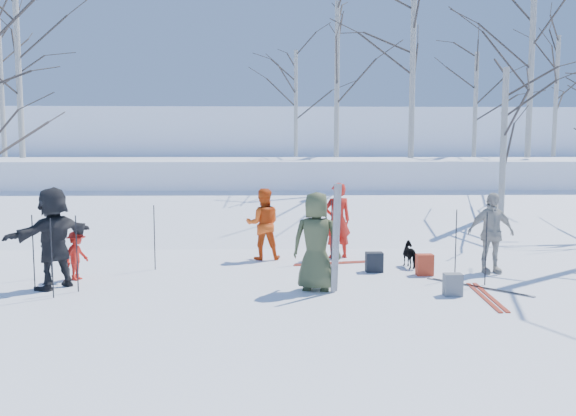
{
  "coord_description": "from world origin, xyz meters",
  "views": [
    {
      "loc": [
        -0.31,
        -9.73,
        2.44
      ],
      "look_at": [
        0.0,
        1.5,
        1.3
      ],
      "focal_mm": 35.0,
      "sensor_mm": 36.0,
      "label": 1
    }
  ],
  "objects_px": {
    "dog": "(411,255)",
    "backpack_dark": "(374,262)",
    "backpack_red": "(425,265)",
    "skier_olive_center": "(316,241)",
    "skier_red_seated": "(77,255)",
    "skier_grey_west": "(54,238)",
    "skier_cream_east": "(491,233)",
    "backpack_grey": "(453,285)",
    "skier_red_north": "(337,220)",
    "skier_redor_behind": "(263,224)"
  },
  "relations": [
    {
      "from": "dog",
      "to": "backpack_dark",
      "type": "xyz_separation_m",
      "value": [
        -0.87,
        -0.42,
        -0.07
      ]
    },
    {
      "from": "backpack_red",
      "to": "backpack_dark",
      "type": "xyz_separation_m",
      "value": [
        -0.94,
        0.34,
        -0.01
      ]
    },
    {
      "from": "skier_olive_center",
      "to": "skier_red_seated",
      "type": "xyz_separation_m",
      "value": [
        -4.48,
        0.91,
        -0.4
      ]
    },
    {
      "from": "backpack_dark",
      "to": "skier_grey_west",
      "type": "bearing_deg",
      "value": -168.81
    },
    {
      "from": "skier_cream_east",
      "to": "backpack_dark",
      "type": "distance_m",
      "value": 2.4
    },
    {
      "from": "skier_olive_center",
      "to": "dog",
      "type": "bearing_deg",
      "value": -126.35
    },
    {
      "from": "dog",
      "to": "backpack_dark",
      "type": "height_order",
      "value": "dog"
    },
    {
      "from": "skier_grey_west",
      "to": "backpack_dark",
      "type": "relative_size",
      "value": 4.54
    },
    {
      "from": "skier_olive_center",
      "to": "skier_grey_west",
      "type": "xyz_separation_m",
      "value": [
        -4.66,
        0.28,
        0.04
      ]
    },
    {
      "from": "backpack_red",
      "to": "skier_cream_east",
      "type": "bearing_deg",
      "value": 8.05
    },
    {
      "from": "skier_cream_east",
      "to": "dog",
      "type": "relative_size",
      "value": 2.51
    },
    {
      "from": "skier_cream_east",
      "to": "dog",
      "type": "xyz_separation_m",
      "value": [
        -1.45,
        0.57,
        -0.54
      ]
    },
    {
      "from": "skier_cream_east",
      "to": "backpack_red",
      "type": "xyz_separation_m",
      "value": [
        -1.37,
        -0.19,
        -0.6
      ]
    },
    {
      "from": "skier_olive_center",
      "to": "backpack_grey",
      "type": "distance_m",
      "value": 2.42
    },
    {
      "from": "skier_cream_east",
      "to": "backpack_red",
      "type": "bearing_deg",
      "value": -175.78
    },
    {
      "from": "skier_red_north",
      "to": "skier_grey_west",
      "type": "height_order",
      "value": "skier_grey_west"
    },
    {
      "from": "skier_olive_center",
      "to": "backpack_grey",
      "type": "height_order",
      "value": "skier_olive_center"
    },
    {
      "from": "backpack_grey",
      "to": "backpack_dark",
      "type": "bearing_deg",
      "value": 117.35
    },
    {
      "from": "skier_red_north",
      "to": "backpack_dark",
      "type": "height_order",
      "value": "skier_red_north"
    },
    {
      "from": "skier_redor_behind",
      "to": "backpack_red",
      "type": "height_order",
      "value": "skier_redor_behind"
    },
    {
      "from": "backpack_red",
      "to": "backpack_grey",
      "type": "height_order",
      "value": "backpack_red"
    },
    {
      "from": "skier_red_seated",
      "to": "backpack_dark",
      "type": "xyz_separation_m",
      "value": [
        5.78,
        0.55,
        -0.27
      ]
    },
    {
      "from": "skier_red_north",
      "to": "skier_redor_behind",
      "type": "relative_size",
      "value": 1.07
    },
    {
      "from": "skier_red_north",
      "to": "skier_redor_behind",
      "type": "xyz_separation_m",
      "value": [
        -1.7,
        -0.13,
        -0.06
      ]
    },
    {
      "from": "skier_olive_center",
      "to": "backpack_red",
      "type": "relative_size",
      "value": 4.14
    },
    {
      "from": "dog",
      "to": "backpack_dark",
      "type": "bearing_deg",
      "value": 15.29
    },
    {
      "from": "skier_cream_east",
      "to": "skier_grey_west",
      "type": "distance_m",
      "value": 8.33
    },
    {
      "from": "dog",
      "to": "backpack_dark",
      "type": "distance_m",
      "value": 0.97
    },
    {
      "from": "skier_redor_behind",
      "to": "dog",
      "type": "relative_size",
      "value": 2.49
    },
    {
      "from": "skier_redor_behind",
      "to": "skier_cream_east",
      "type": "xyz_separation_m",
      "value": [
        4.58,
        -1.55,
        0.01
      ]
    },
    {
      "from": "skier_grey_west",
      "to": "backpack_dark",
      "type": "distance_m",
      "value": 6.11
    },
    {
      "from": "backpack_grey",
      "to": "skier_redor_behind",
      "type": "bearing_deg",
      "value": 134.47
    },
    {
      "from": "skier_olive_center",
      "to": "skier_cream_east",
      "type": "height_order",
      "value": "skier_olive_center"
    },
    {
      "from": "backpack_red",
      "to": "skier_red_north",
      "type": "bearing_deg",
      "value": 128.98
    },
    {
      "from": "skier_redor_behind",
      "to": "backpack_dark",
      "type": "distance_m",
      "value": 2.74
    },
    {
      "from": "skier_olive_center",
      "to": "skier_grey_west",
      "type": "relative_size",
      "value": 0.96
    },
    {
      "from": "dog",
      "to": "skier_olive_center",
      "type": "bearing_deg",
      "value": 30.28
    },
    {
      "from": "skier_red_north",
      "to": "skier_cream_east",
      "type": "height_order",
      "value": "skier_red_north"
    },
    {
      "from": "skier_olive_center",
      "to": "skier_cream_east",
      "type": "xyz_separation_m",
      "value": [
        3.61,
        1.32,
        -0.06
      ]
    },
    {
      "from": "skier_red_seated",
      "to": "backpack_dark",
      "type": "relative_size",
      "value": 2.36
    },
    {
      "from": "dog",
      "to": "skier_grey_west",
      "type": "bearing_deg",
      "value": 2.36
    },
    {
      "from": "skier_olive_center",
      "to": "backpack_red",
      "type": "distance_m",
      "value": 2.59
    },
    {
      "from": "skier_olive_center",
      "to": "backpack_dark",
      "type": "relative_size",
      "value": 4.35
    },
    {
      "from": "skier_redor_behind",
      "to": "dog",
      "type": "xyz_separation_m",
      "value": [
        3.14,
        -0.98,
        -0.53
      ]
    },
    {
      "from": "skier_red_seated",
      "to": "skier_cream_east",
      "type": "bearing_deg",
      "value": -70.31
    },
    {
      "from": "dog",
      "to": "backpack_grey",
      "type": "xyz_separation_m",
      "value": [
        0.12,
        -2.34,
        -0.08
      ]
    },
    {
      "from": "skier_redor_behind",
      "to": "skier_red_north",
      "type": "bearing_deg",
      "value": -179.19
    },
    {
      "from": "skier_olive_center",
      "to": "backpack_grey",
      "type": "xyz_separation_m",
      "value": [
        2.28,
        -0.45,
        -0.68
      ]
    },
    {
      "from": "skier_redor_behind",
      "to": "backpack_grey",
      "type": "relative_size",
      "value": 4.23
    },
    {
      "from": "skier_olive_center",
      "to": "skier_redor_behind",
      "type": "height_order",
      "value": "skier_olive_center"
    }
  ]
}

